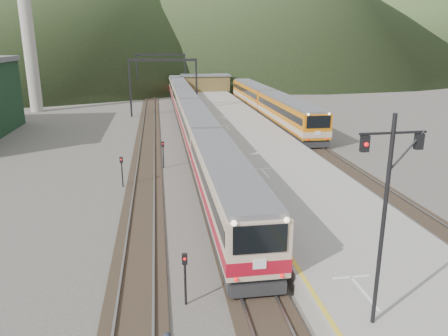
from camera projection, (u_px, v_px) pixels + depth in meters
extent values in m
cube|color=black|center=(193.00, 136.00, 48.77)|extent=(2.60, 200.00, 0.12)
cube|color=slate|center=(187.00, 136.00, 48.64)|extent=(0.10, 200.00, 0.14)
cube|color=slate|center=(200.00, 135.00, 48.85)|extent=(0.10, 200.00, 0.14)
cube|color=black|center=(148.00, 138.00, 48.05)|extent=(2.60, 200.00, 0.12)
cube|color=slate|center=(141.00, 137.00, 47.92)|extent=(0.10, 200.00, 0.14)
cube|color=slate|center=(154.00, 137.00, 48.13)|extent=(0.10, 200.00, 0.14)
cube|color=black|center=(292.00, 133.00, 50.43)|extent=(2.60, 200.00, 0.12)
cube|color=slate|center=(286.00, 133.00, 50.30)|extent=(0.10, 200.00, 0.14)
cube|color=slate|center=(298.00, 132.00, 50.51)|extent=(0.10, 200.00, 0.14)
cube|color=gray|center=(246.00, 135.00, 47.56)|extent=(8.00, 100.00, 1.00)
cube|color=black|center=(130.00, 88.00, 60.83)|extent=(0.25, 0.25, 8.00)
cube|color=black|center=(197.00, 87.00, 62.17)|extent=(0.25, 0.25, 8.00)
cube|color=black|center=(163.00, 60.00, 60.43)|extent=(9.30, 0.22, 0.35)
cube|color=black|center=(137.00, 75.00, 84.56)|extent=(0.25, 0.25, 8.00)
cube|color=black|center=(185.00, 74.00, 85.90)|extent=(0.25, 0.25, 8.00)
cube|color=black|center=(161.00, 55.00, 84.16)|extent=(9.30, 0.22, 0.35)
cylinder|color=#9E998E|center=(25.00, 7.00, 62.30)|extent=(1.80, 1.80, 30.00)
cube|color=brown|center=(205.00, 83.00, 84.99)|extent=(9.00, 4.00, 2.80)
cube|color=slate|center=(205.00, 75.00, 84.56)|extent=(9.40, 4.40, 0.30)
cone|color=#2D3F1F|center=(383.00, 11.00, 218.99)|extent=(160.00, 160.00, 50.00)
cube|color=tan|center=(225.00, 188.00, 26.02)|extent=(2.69, 18.06, 3.28)
cube|color=tan|center=(197.00, 129.00, 43.64)|extent=(2.69, 18.06, 3.28)
cube|color=tan|center=(185.00, 104.00, 61.26)|extent=(2.69, 18.06, 3.28)
cube|color=tan|center=(178.00, 90.00, 78.88)|extent=(2.69, 18.06, 3.28)
cube|color=#BF680D|center=(289.00, 114.00, 51.58)|extent=(2.91, 19.56, 3.55)
cube|color=#BF680D|center=(253.00, 94.00, 70.62)|extent=(2.91, 19.56, 3.55)
cylinder|color=black|center=(383.00, 225.00, 14.05)|extent=(0.14, 0.14, 7.25)
cube|color=black|center=(393.00, 133.00, 13.20)|extent=(2.20, 0.13, 0.07)
cube|color=black|center=(365.00, 144.00, 13.13)|extent=(0.25, 0.19, 0.50)
cube|color=black|center=(419.00, 141.00, 13.44)|extent=(0.25, 0.19, 0.50)
cylinder|color=black|center=(185.00, 282.00, 17.52)|extent=(0.10, 0.10, 2.00)
cube|color=black|center=(185.00, 259.00, 17.23)|extent=(0.23, 0.18, 0.45)
cylinder|color=black|center=(163.00, 156.00, 36.68)|extent=(0.10, 0.10, 2.00)
cube|color=black|center=(163.00, 144.00, 36.39)|extent=(0.24, 0.19, 0.45)
cylinder|color=black|center=(122.00, 174.00, 31.88)|extent=(0.10, 0.10, 2.00)
cube|color=black|center=(121.00, 160.00, 31.58)|extent=(0.23, 0.17, 0.45)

